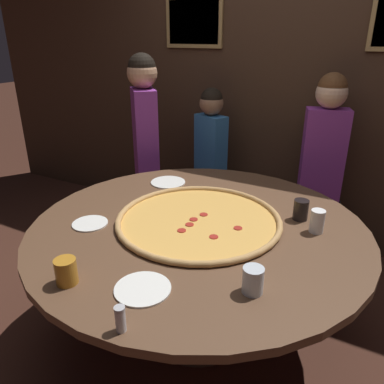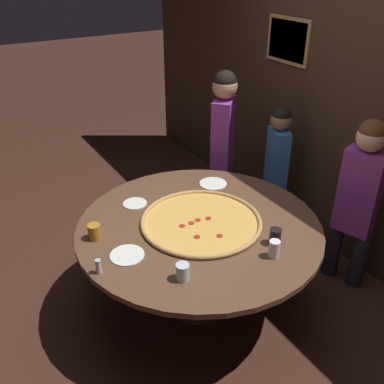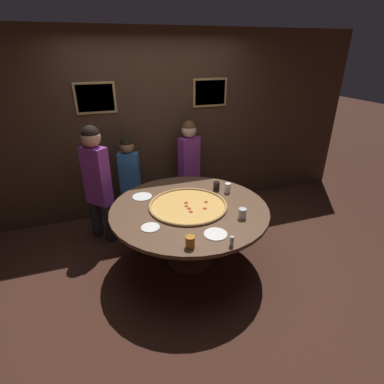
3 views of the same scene
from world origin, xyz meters
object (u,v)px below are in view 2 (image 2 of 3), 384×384
(white_plate_near_front, at_px, (127,255))
(drink_cup_far_left, at_px, (275,236))
(dining_table, at_px, (199,237))
(drink_cup_by_shaker, at_px, (94,232))
(white_plate_right_side, at_px, (213,184))
(drink_cup_front_edge, at_px, (183,272))
(diner_centre_back, at_px, (276,164))
(white_plate_left_side, at_px, (135,204))
(diner_side_right, at_px, (223,140))
(drink_cup_beside_pizza, at_px, (274,249))
(diner_far_left, at_px, (358,196))
(condiment_shaker, at_px, (98,266))
(giant_pizza, at_px, (201,221))

(white_plate_near_front, bearing_deg, drink_cup_far_left, 66.43)
(dining_table, relative_size, drink_cup_by_shaker, 16.30)
(dining_table, bearing_deg, drink_cup_by_shaker, -107.96)
(drink_cup_by_shaker, bearing_deg, white_plate_right_side, 101.27)
(drink_cup_front_edge, height_order, diner_centre_back, diner_centre_back)
(white_plate_left_side, bearing_deg, dining_table, 28.99)
(drink_cup_front_edge, xyz_separation_m, diner_side_right, (-1.37, 1.25, 0.08))
(drink_cup_far_left, height_order, white_plate_left_side, drink_cup_far_left)
(diner_centre_back, bearing_deg, drink_cup_by_shaker, 121.09)
(drink_cup_far_left, distance_m, white_plate_near_front, 0.98)
(drink_cup_beside_pizza, bearing_deg, white_plate_right_side, 167.99)
(diner_far_left, bearing_deg, drink_cup_front_edge, 73.40)
(white_plate_near_front, height_order, diner_centre_back, diner_centre_back)
(drink_cup_far_left, distance_m, white_plate_right_side, 0.91)
(drink_cup_beside_pizza, xyz_separation_m, diner_far_left, (-0.16, 0.99, 0.01))
(white_plate_right_side, bearing_deg, white_plate_left_side, -93.89)
(drink_cup_beside_pizza, bearing_deg, drink_cup_far_left, 136.18)
(drink_cup_far_left, xyz_separation_m, condiment_shaker, (-0.33, -1.11, -0.01))
(white_plate_near_front, height_order, diner_far_left, diner_far_left)
(white_plate_left_side, xyz_separation_m, diner_centre_back, (0.00, 1.44, -0.02))
(giant_pizza, relative_size, drink_cup_far_left, 7.88)
(white_plate_left_side, bearing_deg, drink_cup_beside_pizza, 24.51)
(drink_cup_front_edge, height_order, white_plate_left_side, drink_cup_front_edge)
(white_plate_near_front, xyz_separation_m, diner_centre_back, (-0.56, 1.75, -0.02))
(giant_pizza, xyz_separation_m, diner_far_left, (0.41, 1.18, 0.06))
(white_plate_left_side, height_order, diner_centre_back, diner_centre_back)
(condiment_shaker, bearing_deg, drink_cup_far_left, 73.55)
(condiment_shaker, bearing_deg, diner_side_right, 122.53)
(drink_cup_beside_pizza, bearing_deg, diner_side_right, 156.55)
(white_plate_near_front, bearing_deg, drink_cup_by_shaker, -159.74)
(drink_cup_beside_pizza, relative_size, drink_cup_far_left, 1.07)
(drink_cup_front_edge, xyz_separation_m, white_plate_right_side, (-0.89, 0.82, -0.05))
(drink_cup_front_edge, distance_m, diner_centre_back, 1.82)
(drink_cup_far_left, relative_size, diner_side_right, 0.07)
(drink_cup_far_left, bearing_deg, drink_cup_front_edge, -90.96)
(drink_cup_beside_pizza, xyz_separation_m, white_plate_near_front, (-0.50, -0.80, -0.06))
(dining_table, distance_m, giant_pizza, 0.13)
(drink_cup_far_left, bearing_deg, drink_cup_beside_pizza, -43.82)
(white_plate_near_front, xyz_separation_m, diner_far_left, (0.33, 1.79, 0.06))
(white_plate_right_side, relative_size, condiment_shaker, 2.37)
(diner_far_left, bearing_deg, dining_table, 53.36)
(drink_cup_far_left, relative_size, white_plate_near_front, 0.50)
(diner_far_left, bearing_deg, drink_cup_beside_pizza, 81.14)
(giant_pizza, xyz_separation_m, drink_cup_beside_pizza, (0.57, 0.19, 0.05))
(giant_pizza, relative_size, white_plate_right_side, 3.82)
(drink_cup_by_shaker, xyz_separation_m, white_plate_near_front, (0.29, 0.11, -0.05))
(drink_cup_front_edge, bearing_deg, diner_centre_back, 120.97)
(drink_cup_far_left, distance_m, diner_centre_back, 1.28)
(drink_cup_beside_pizza, distance_m, diner_centre_back, 1.42)
(giant_pizza, bearing_deg, dining_table, -67.82)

